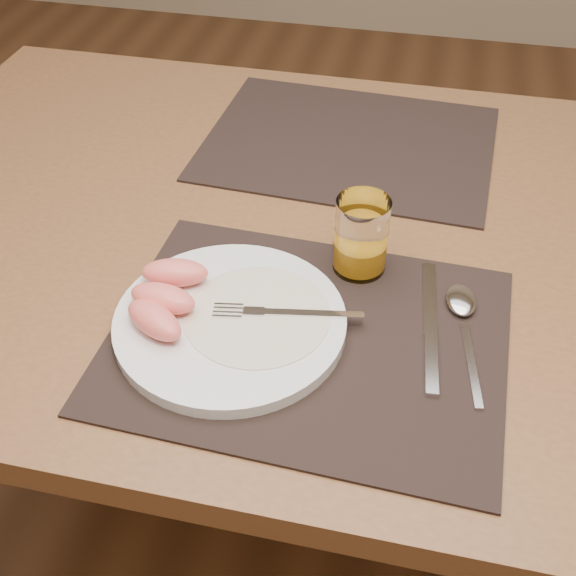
# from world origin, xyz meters

# --- Properties ---
(ground) EXTENTS (5.00, 5.00, 0.00)m
(ground) POSITION_xyz_m (0.00, 0.00, 0.00)
(ground) COLOR brown
(ground) RESTS_ON ground
(table) EXTENTS (1.40, 0.90, 0.75)m
(table) POSITION_xyz_m (0.00, 0.00, 0.67)
(table) COLOR brown
(table) RESTS_ON ground
(placemat_near) EXTENTS (0.46, 0.37, 0.00)m
(placemat_near) POSITION_xyz_m (0.01, -0.22, 0.75)
(placemat_near) COLOR black
(placemat_near) RESTS_ON table
(placemat_far) EXTENTS (0.47, 0.37, 0.00)m
(placemat_far) POSITION_xyz_m (-0.01, 0.22, 0.75)
(placemat_far) COLOR black
(placemat_far) RESTS_ON table
(plate) EXTENTS (0.27, 0.27, 0.02)m
(plate) POSITION_xyz_m (-0.08, -0.22, 0.76)
(plate) COLOR white
(plate) RESTS_ON placemat_near
(plate_dressing) EXTENTS (0.17, 0.17, 0.00)m
(plate_dressing) POSITION_xyz_m (-0.05, -0.21, 0.77)
(plate_dressing) COLOR white
(plate_dressing) RESTS_ON plate
(fork) EXTENTS (0.17, 0.05, 0.00)m
(fork) POSITION_xyz_m (-0.03, -0.21, 0.77)
(fork) COLOR silver
(fork) RESTS_ON plate
(knife) EXTENTS (0.03, 0.22, 0.01)m
(knife) POSITION_xyz_m (0.15, -0.19, 0.76)
(knife) COLOR silver
(knife) RESTS_ON placemat_near
(spoon) EXTENTS (0.05, 0.19, 0.01)m
(spoon) POSITION_xyz_m (0.18, -0.14, 0.76)
(spoon) COLOR silver
(spoon) RESTS_ON placemat_near
(juice_glass) EXTENTS (0.07, 0.07, 0.10)m
(juice_glass) POSITION_xyz_m (0.05, -0.08, 0.80)
(juice_glass) COLOR white
(juice_glass) RESTS_ON placemat_near
(grapefruit_wedges) EXTENTS (0.09, 0.14, 0.03)m
(grapefruit_wedges) POSITION_xyz_m (-0.16, -0.22, 0.79)
(grapefruit_wedges) COLOR #FF7868
(grapefruit_wedges) RESTS_ON plate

